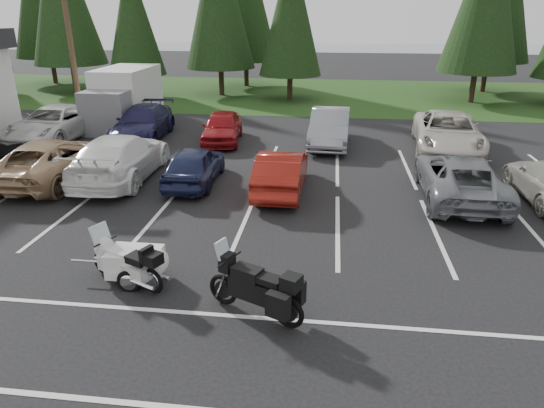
{
  "coord_description": "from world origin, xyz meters",
  "views": [
    {
      "loc": [
        2.88,
        -11.58,
        5.79
      ],
      "look_at": [
        1.51,
        -0.5,
        1.27
      ],
      "focal_mm": 32.0,
      "sensor_mm": 36.0,
      "label": 1
    }
  ],
  "objects_px": {
    "car_far_2": "(222,127)",
    "car_far_3": "(330,127)",
    "box_truck": "(120,99)",
    "touring_motorcycle": "(125,258)",
    "car_near_3": "(121,157)",
    "adventure_motorcycle": "(254,283)",
    "car_near_4": "(194,165)",
    "car_far_0": "(55,123)",
    "car_far_1": "(143,123)",
    "car_far_4": "(448,132)",
    "cargo_trailer": "(136,265)",
    "car_near_2": "(53,160)",
    "car_near_5": "(282,171)",
    "utility_pole": "(69,32)",
    "car_near_6": "(460,177)"
  },
  "relations": [
    {
      "from": "car_far_2",
      "to": "car_far_3",
      "type": "relative_size",
      "value": 0.85
    },
    {
      "from": "box_truck",
      "to": "touring_motorcycle",
      "type": "height_order",
      "value": "box_truck"
    },
    {
      "from": "car_near_3",
      "to": "adventure_motorcycle",
      "type": "bearing_deg",
      "value": 125.99
    },
    {
      "from": "car_far_2",
      "to": "touring_motorcycle",
      "type": "xyz_separation_m",
      "value": [
        0.59,
        -12.57,
        -0.05
      ]
    },
    {
      "from": "car_near_4",
      "to": "car_far_0",
      "type": "xyz_separation_m",
      "value": [
        -8.21,
        5.27,
        0.09
      ]
    },
    {
      "from": "box_truck",
      "to": "car_near_3",
      "type": "distance_m",
      "value": 8.81
    },
    {
      "from": "car_far_1",
      "to": "car_near_3",
      "type": "bearing_deg",
      "value": -80.26
    },
    {
      "from": "car_far_1",
      "to": "car_far_4",
      "type": "relative_size",
      "value": 0.89
    },
    {
      "from": "adventure_motorcycle",
      "to": "car_far_1",
      "type": "bearing_deg",
      "value": 143.37
    },
    {
      "from": "car_near_3",
      "to": "car_far_3",
      "type": "bearing_deg",
      "value": -144.37
    },
    {
      "from": "car_near_4",
      "to": "cargo_trailer",
      "type": "bearing_deg",
      "value": 92.77
    },
    {
      "from": "car_near_4",
      "to": "car_near_2",
      "type": "bearing_deg",
      "value": 1.28
    },
    {
      "from": "car_near_5",
      "to": "car_far_3",
      "type": "xyz_separation_m",
      "value": [
        1.53,
        6.28,
        0.09
      ]
    },
    {
      "from": "car_near_4",
      "to": "touring_motorcycle",
      "type": "height_order",
      "value": "car_near_4"
    },
    {
      "from": "car_far_0",
      "to": "touring_motorcycle",
      "type": "xyz_separation_m",
      "value": [
        8.51,
        -12.06,
        -0.12
      ]
    },
    {
      "from": "car_far_3",
      "to": "touring_motorcycle",
      "type": "bearing_deg",
      "value": -106.84
    },
    {
      "from": "box_truck",
      "to": "car_far_4",
      "type": "relative_size",
      "value": 0.96
    },
    {
      "from": "car_far_1",
      "to": "car_far_2",
      "type": "height_order",
      "value": "car_far_1"
    },
    {
      "from": "car_far_0",
      "to": "car_far_3",
      "type": "relative_size",
      "value": 1.14
    },
    {
      "from": "car_far_0",
      "to": "adventure_motorcycle",
      "type": "bearing_deg",
      "value": -44.97
    },
    {
      "from": "utility_pole",
      "to": "car_far_1",
      "type": "xyz_separation_m",
      "value": [
        4.03,
        -1.83,
        -3.94
      ]
    },
    {
      "from": "car_far_0",
      "to": "car_far_1",
      "type": "relative_size",
      "value": 1.06
    },
    {
      "from": "car_near_5",
      "to": "car_near_3",
      "type": "bearing_deg",
      "value": -4.62
    },
    {
      "from": "car_far_2",
      "to": "car_far_3",
      "type": "height_order",
      "value": "car_far_3"
    },
    {
      "from": "utility_pole",
      "to": "car_far_0",
      "type": "distance_m",
      "value": 4.65
    },
    {
      "from": "car_near_5",
      "to": "car_far_2",
      "type": "relative_size",
      "value": 1.04
    },
    {
      "from": "box_truck",
      "to": "car_far_1",
      "type": "relative_size",
      "value": 1.08
    },
    {
      "from": "car_near_6",
      "to": "car_far_0",
      "type": "bearing_deg",
      "value": -16.17
    },
    {
      "from": "car_far_0",
      "to": "car_near_5",
      "type": "bearing_deg",
      "value": -23.36
    },
    {
      "from": "car_near_5",
      "to": "car_far_1",
      "type": "distance_m",
      "value": 9.63
    },
    {
      "from": "car_far_2",
      "to": "car_far_3",
      "type": "xyz_separation_m",
      "value": [
        4.94,
        0.1,
        0.09
      ]
    },
    {
      "from": "car_near_2",
      "to": "car_near_5",
      "type": "height_order",
      "value": "car_near_2"
    },
    {
      "from": "car_near_3",
      "to": "adventure_motorcycle",
      "type": "relative_size",
      "value": 2.28
    },
    {
      "from": "car_near_3",
      "to": "car_far_4",
      "type": "height_order",
      "value": "car_near_3"
    },
    {
      "from": "car_far_0",
      "to": "touring_motorcycle",
      "type": "height_order",
      "value": "car_far_0"
    },
    {
      "from": "car_near_2",
      "to": "cargo_trailer",
      "type": "xyz_separation_m",
      "value": [
        5.6,
        -6.42,
        -0.36
      ]
    },
    {
      "from": "car_far_1",
      "to": "car_far_4",
      "type": "bearing_deg",
      "value": -5.52
    },
    {
      "from": "utility_pole",
      "to": "car_near_2",
      "type": "relative_size",
      "value": 1.66
    },
    {
      "from": "adventure_motorcycle",
      "to": "car_near_4",
      "type": "bearing_deg",
      "value": 138.08
    },
    {
      "from": "car_near_6",
      "to": "car_near_5",
      "type": "bearing_deg",
      "value": 2.23
    },
    {
      "from": "adventure_motorcycle",
      "to": "car_far_3",
      "type": "bearing_deg",
      "value": 108.93
    },
    {
      "from": "car_far_2",
      "to": "car_near_2",
      "type": "bearing_deg",
      "value": -134.86
    },
    {
      "from": "car_near_6",
      "to": "car_far_4",
      "type": "xyz_separation_m",
      "value": [
        0.81,
        5.88,
        0.09
      ]
    },
    {
      "from": "car_near_4",
      "to": "car_far_3",
      "type": "relative_size",
      "value": 0.82
    },
    {
      "from": "box_truck",
      "to": "car_near_5",
      "type": "bearing_deg",
      "value": -42.95
    },
    {
      "from": "car_near_3",
      "to": "cargo_trailer",
      "type": "relative_size",
      "value": 3.33
    },
    {
      "from": "cargo_trailer",
      "to": "utility_pole",
      "type": "bearing_deg",
      "value": 120.92
    },
    {
      "from": "car_near_3",
      "to": "adventure_motorcycle",
      "type": "height_order",
      "value": "car_near_3"
    },
    {
      "from": "car_near_3",
      "to": "utility_pole",
      "type": "bearing_deg",
      "value": -56.57
    },
    {
      "from": "utility_pole",
      "to": "car_near_2",
      "type": "xyz_separation_m",
      "value": [
        3.03,
        -7.97,
        -3.94
      ]
    }
  ]
}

